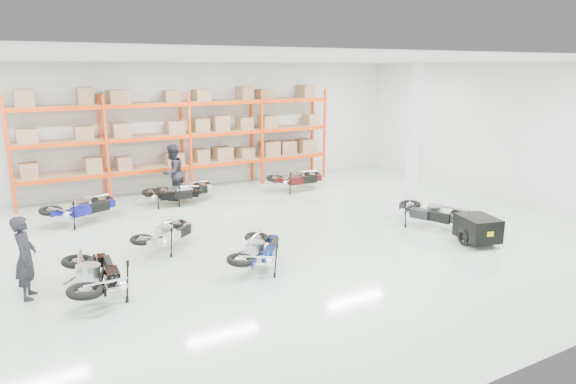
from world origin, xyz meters
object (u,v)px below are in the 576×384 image
person_left (25,258)px  moto_touring_right (431,208)px  moto_black_far_left (94,268)px  moto_back_a (81,203)px  moto_back_c (173,190)px  trailer (478,228)px  moto_back_b (186,186)px  moto_silver_left (167,229)px  moto_back_d (297,175)px  moto_blue_centre (259,245)px  person_back (173,173)px

person_left → moto_touring_right: bearing=-79.8°
moto_black_far_left → moto_back_a: 5.37m
moto_black_far_left → moto_back_c: 6.79m
trailer → moto_back_b: 9.13m
moto_black_far_left → trailer: size_ratio=1.10×
moto_silver_left → moto_back_c: moto_back_c is taller
trailer → moto_back_d: moto_back_d is taller
moto_silver_left → person_left: bearing=76.6°
moto_silver_left → moto_back_a: size_ratio=0.88×
moto_blue_centre → moto_back_c: bearing=-49.9°
moto_back_c → moto_back_a: bearing=117.2°
moto_back_b → person_back: (-0.29, 0.45, 0.41)m
moto_back_d → person_back: 4.39m
moto_touring_right → moto_back_a: size_ratio=0.98×
moto_back_d → moto_back_c: bearing=91.4°
moto_silver_left → moto_back_d: (5.89, 3.76, 0.06)m
moto_touring_right → moto_back_a: 9.86m
moto_silver_left → trailer: bearing=-154.4°
moto_silver_left → moto_back_a: 3.67m
trailer → person_left: (-9.99, 2.10, 0.41)m
moto_touring_right → moto_back_c: size_ratio=1.10×
moto_back_d → person_left: person_left is taller
moto_back_b → trailer: bearing=-154.7°
person_left → trailer: bearing=-88.8°
moto_silver_left → trailer: 7.71m
moto_black_far_left → trailer: bearing=173.7°
moto_back_a → moto_back_b: bearing=-98.1°
person_back → moto_silver_left: bearing=34.8°
moto_silver_left → person_left: (-3.12, -1.40, 0.31)m
moto_black_far_left → person_back: bearing=-115.2°
moto_black_far_left → person_left: size_ratio=1.17×
moto_silver_left → trailer: size_ratio=0.95×
trailer → moto_back_b: size_ratio=1.01×
moto_back_c → moto_silver_left: bearing=176.8°
moto_black_far_left → moto_back_d: moto_black_far_left is taller
trailer → moto_back_c: bearing=141.4°
moto_back_c → person_back: person_back is taller
trailer → moto_back_d: (-0.98, 7.26, 0.15)m
moto_back_b → moto_back_c: size_ratio=1.03×
moto_blue_centre → moto_silver_left: size_ratio=1.06×
moto_blue_centre → moto_back_b: moto_blue_centre is taller
moto_black_far_left → person_back: (3.59, 6.57, 0.35)m
moto_back_a → person_left: 5.05m
trailer → person_left: bearing=-177.1°
moto_back_b → person_left: person_left is taller
moto_back_b → moto_back_d: moto_back_d is taller
moto_back_d → person_back: bearing=82.5°
moto_blue_centre → moto_black_far_left: (-3.40, 0.23, 0.05)m
moto_blue_centre → person_back: 6.82m
moto_black_far_left → person_left: (-1.12, 0.58, 0.23)m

